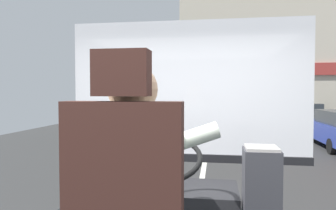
{
  "coord_description": "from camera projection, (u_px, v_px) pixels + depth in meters",
  "views": [
    {
      "loc": [
        0.29,
        -1.67,
        1.86
      ],
      "look_at": [
        -0.22,
        1.65,
        1.72
      ],
      "focal_mm": 33.6,
      "sensor_mm": 36.0,
      "label": 1
    }
  ],
  "objects": [
    {
      "name": "parked_car_charcoal",
      "position": [
        301.0,
        115.0,
        16.14
      ],
      "size": [
        1.8,
        3.89,
        1.32
      ],
      "color": "#474C51",
      "rests_on": "ground"
    },
    {
      "name": "fare_box",
      "position": [
        261.0,
        203.0,
        2.24
      ],
      "size": [
        0.25,
        0.27,
        0.81
      ],
      "color": "#333338",
      "rests_on": "bus_floor"
    },
    {
      "name": "street_tree",
      "position": [
        114.0,
        56.0,
        13.77
      ],
      "size": [
        2.55,
        2.55,
        4.78
      ],
      "color": "#4C3828",
      "rests_on": "ground"
    },
    {
      "name": "bus_driver",
      "position": [
        136.0,
        175.0,
        1.46
      ],
      "size": [
        0.79,
        0.58,
        0.82
      ],
      "color": "black",
      "rests_on": "driver_seat"
    },
    {
      "name": "windshield_panel",
      "position": [
        188.0,
        107.0,
        3.3
      ],
      "size": [
        2.5,
        0.08,
        1.48
      ],
      "color": "silver"
    },
    {
      "name": "steering_console",
      "position": [
        172.0,
        207.0,
        2.65
      ],
      "size": [
        1.1,
        1.0,
        0.86
      ],
      "color": "black",
      "rests_on": "bus_floor"
    },
    {
      "name": "ground",
      "position": [
        207.0,
        149.0,
        10.46
      ],
      "size": [
        18.0,
        44.0,
        0.06
      ],
      "color": "#323232"
    },
    {
      "name": "shop_building",
      "position": [
        297.0,
        48.0,
        17.76
      ],
      "size": [
        12.88,
        4.63,
        8.79
      ],
      "color": "#BCB29E",
      "rests_on": "ground"
    }
  ]
}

